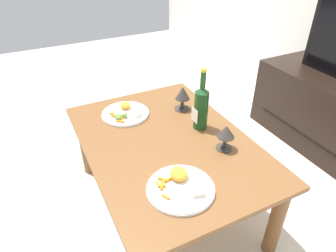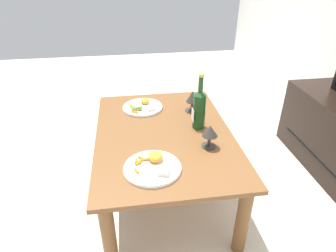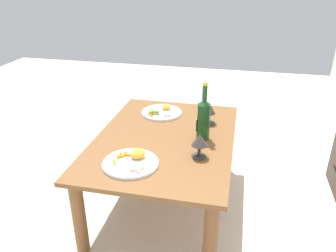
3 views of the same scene
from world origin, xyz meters
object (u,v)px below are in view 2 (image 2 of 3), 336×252
object	(u,v)px
wine_bottle	(199,108)
goblet_left	(192,98)
dinner_plate_left	(143,107)
dinner_plate_right	(153,166)
goblet_right	(210,132)
dining_table	(164,143)

from	to	relation	value
wine_bottle	goblet_left	world-z (taller)	wine_bottle
dinner_plate_left	dinner_plate_right	xyz separation A→B (m)	(0.66, 0.00, 0.00)
goblet_left	dinner_plate_right	xyz separation A→B (m)	(0.58, -0.32, -0.08)
goblet_left	dinner_plate_right	distance (m)	0.67
goblet_right	dinner_plate_left	size ratio (longest dim) A/B	0.49
wine_bottle	dinner_plate_right	world-z (taller)	wine_bottle
wine_bottle	dinner_plate_right	size ratio (longest dim) A/B	1.19
dining_table	goblet_left	distance (m)	0.38
dining_table	dinner_plate_left	bearing A→B (deg)	-162.99
dining_table	goblet_right	distance (m)	0.34
goblet_left	goblet_right	size ratio (longest dim) A/B	1.11
dining_table	dinner_plate_left	size ratio (longest dim) A/B	4.12
wine_bottle	goblet_right	bearing A→B (deg)	2.17
goblet_right	dinner_plate_right	size ratio (longest dim) A/B	0.46
wine_bottle	dinner_plate_right	bearing A→B (deg)	-41.17
goblet_right	dining_table	bearing A→B (deg)	-128.72
dining_table	goblet_right	bearing A→B (deg)	51.28
goblet_left	dinner_plate_left	size ratio (longest dim) A/B	0.54
dinner_plate_left	dinner_plate_right	size ratio (longest dim) A/B	0.95
wine_bottle	goblet_right	world-z (taller)	wine_bottle
goblet_right	dinner_plate_left	bearing A→B (deg)	-147.50
goblet_left	goblet_right	bearing A→B (deg)	-0.00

